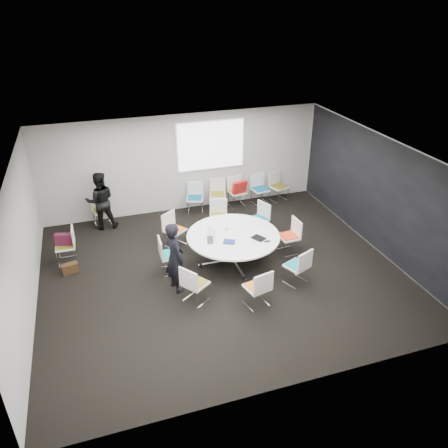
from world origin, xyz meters
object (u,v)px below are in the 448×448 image
object	(u,v)px
chair_back_a	(195,204)
chair_back_d	(260,195)
chair_ring_a	(288,243)
chair_ring_d	(175,236)
chair_back_c	(237,197)
chair_spare_left	(67,252)
chair_ring_f	(195,290)
chair_ring_g	(257,294)
chair_ring_b	(258,225)
chair_person_back	(102,216)
person_back	(100,201)
conference_table	(233,242)
chair_ring_h	(297,272)
chair_ring_c	(219,223)
cup	(226,229)
chair_back_b	(218,200)
chair_back_e	(278,192)
maroon_bag	(64,239)
person_main	(175,257)
brown_bag	(70,268)
laptop	(212,240)
chair_ring_e	(170,261)

from	to	relation	value
chair_back_a	chair_back_d	distance (m)	2.02
chair_ring_a	chair_ring_d	size ratio (longest dim) A/B	1.00
chair_back_c	chair_spare_left	bearing A→B (deg)	12.77
chair_ring_f	chair_ring_g	distance (m)	1.28
chair_ring_b	chair_back_a	bearing A→B (deg)	12.52
chair_ring_a	chair_person_back	distance (m)	5.12
person_back	chair_spare_left	bearing A→B (deg)	58.05
conference_table	chair_back_a	distance (m)	2.83
chair_back_c	chair_ring_d	bearing A→B (deg)	31.01
chair_ring_a	chair_ring_h	size ratio (longest dim) A/B	1.00
chair_ring_f	chair_ring_g	size ratio (longest dim) A/B	1.00
chair_ring_c	cup	world-z (taller)	chair_ring_c
chair_spare_left	chair_person_back	xyz separation A→B (m)	(0.93, 1.66, 0.00)
chair_ring_c	chair_back_a	xyz separation A→B (m)	(-0.31, 1.32, 0.00)
chair_spare_left	chair_back_b	bearing A→B (deg)	-67.78
chair_ring_h	chair_ring_d	bearing A→B (deg)	109.64
chair_back_e	chair_spare_left	xyz separation A→B (m)	(-6.17, -1.64, 0.00)
chair_back_a	chair_back_b	xyz separation A→B (m)	(0.70, 0.04, 0.00)
chair_ring_c	maroon_bag	bearing A→B (deg)	19.05
chair_person_back	person_main	xyz separation A→B (m)	(1.29, -3.49, 0.53)
chair_ring_b	brown_bag	xyz separation A→B (m)	(-4.75, -0.33, -0.16)
chair_ring_g	brown_bag	world-z (taller)	chair_ring_g
chair_back_d	person_main	bearing A→B (deg)	36.34
laptop	person_back	bearing A→B (deg)	53.92
chair_back_c	chair_back_e	bearing A→B (deg)	172.56
brown_bag	chair_spare_left	bearing A→B (deg)	93.97
chair_ring_d	chair_back_a	size ratio (longest dim) A/B	1.00
conference_table	chair_person_back	distance (m)	4.01
chair_ring_b	chair_back_e	xyz separation A→B (m)	(1.39, 1.80, 0.00)
conference_table	laptop	world-z (taller)	laptop
chair_ring_h	chair_ring_c	bearing A→B (deg)	85.92
chair_ring_g	chair_back_a	world-z (taller)	same
chair_ring_c	chair_back_a	world-z (taller)	same
chair_ring_g	chair_spare_left	xyz separation A→B (m)	(-3.67, 2.89, 0.00)
cup	brown_bag	distance (m)	3.70
chair_back_c	chair_back_d	bearing A→B (deg)	170.60
cup	maroon_bag	world-z (taller)	cup
chair_ring_a	chair_spare_left	xyz separation A→B (m)	(-5.16, 1.22, 0.00)
chair_ring_g	chair_ring_d	bearing A→B (deg)	97.82
chair_back_c	chair_ring_h	bearing A→B (deg)	83.03
chair_back_a	maroon_bag	xyz separation A→B (m)	(-3.56, -1.61, 0.34)
chair_ring_a	person_main	distance (m)	3.05
chair_ring_d	chair_back_d	xyz separation A→B (m)	(2.98, 1.67, 0.00)
chair_person_back	laptop	size ratio (longest dim) A/B	2.60
maroon_bag	chair_ring_f	bearing A→B (deg)	-43.44
chair_ring_a	chair_back_e	bearing A→B (deg)	-23.19
chair_ring_e	chair_ring_g	xyz separation A→B (m)	(1.44, -1.75, 0.00)
conference_table	chair_ring_d	xyz separation A→B (m)	(-1.15, 1.15, -0.26)
chair_ring_f	cup	size ratio (longest dim) A/B	9.78
chair_ring_d	maroon_bag	xyz separation A→B (m)	(-2.60, 0.05, 0.34)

